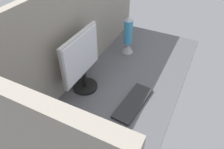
# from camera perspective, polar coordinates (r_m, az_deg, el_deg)

# --- Properties ---
(ground_plane) EXTENTS (1.80, 0.80, 0.03)m
(ground_plane) POSITION_cam_1_polar(r_m,az_deg,el_deg) (1.63, 3.29, -2.91)
(ground_plane) COLOR #515156
(cubicle_wall_back) EXTENTS (1.80, 0.05, 0.72)m
(cubicle_wall_back) POSITION_cam_1_polar(r_m,az_deg,el_deg) (1.56, -9.09, 11.47)
(cubicle_wall_back) COLOR gray
(cubicle_wall_back) RESTS_ON ground_plane
(monitor) EXTENTS (0.40, 0.18, 0.44)m
(monitor) POSITION_cam_1_polar(r_m,az_deg,el_deg) (1.45, -8.11, 3.73)
(monitor) COLOR black
(monitor) RESTS_ON ground_plane
(keyboard) EXTENTS (0.38, 0.16, 0.02)m
(keyboard) POSITION_cam_1_polar(r_m,az_deg,el_deg) (1.47, 5.65, -7.53)
(keyboard) COLOR #262628
(keyboard) RESTS_ON ground_plane
(mouse) EXTENTS (0.09, 0.11, 0.03)m
(mouse) POSITION_cam_1_polar(r_m,az_deg,el_deg) (1.30, 1.11, -15.55)
(mouse) COLOR black
(mouse) RESTS_ON ground_plane
(lava_lamp) EXTENTS (0.11, 0.11, 0.35)m
(lava_lamp) POSITION_cam_1_polar(r_m,az_deg,el_deg) (1.89, 4.25, 9.78)
(lava_lamp) COLOR #A5A5AD
(lava_lamp) RESTS_ON ground_plane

